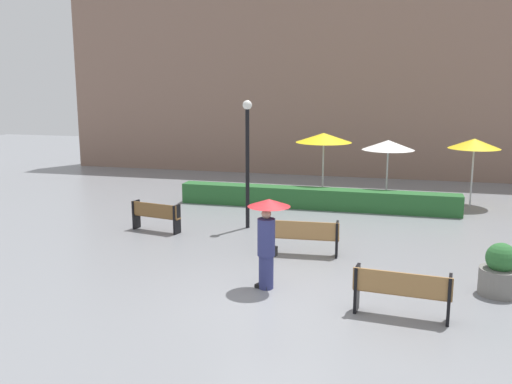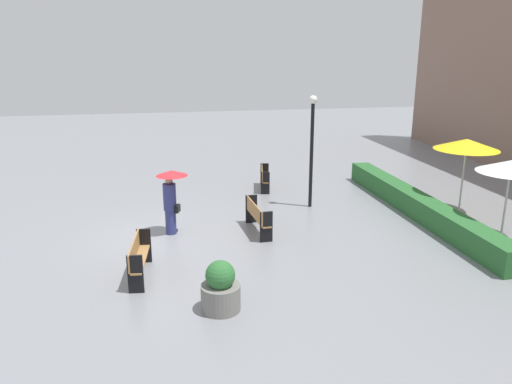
% 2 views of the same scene
% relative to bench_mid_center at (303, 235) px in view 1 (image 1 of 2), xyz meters
% --- Properties ---
extents(ground_plane, '(60.00, 60.00, 0.00)m').
position_rel_bench_mid_center_xyz_m(ground_plane, '(-0.15, -2.87, -0.54)').
color(ground_plane, gray).
extents(bench_mid_center, '(1.86, 0.48, 0.91)m').
position_rel_bench_mid_center_xyz_m(bench_mid_center, '(0.00, 0.00, 0.00)').
color(bench_mid_center, '#9E7242').
rests_on(bench_mid_center, ground).
extents(bench_near_right, '(1.84, 0.52, 0.92)m').
position_rel_bench_mid_center_xyz_m(bench_near_right, '(2.48, -3.43, 0.01)').
color(bench_near_right, '#9E7242').
rests_on(bench_near_right, ground).
extents(bench_far_left, '(1.61, 0.62, 0.87)m').
position_rel_bench_mid_center_xyz_m(bench_far_left, '(-4.67, 1.21, -0.02)').
color(bench_far_left, brown).
rests_on(bench_far_left, ground).
extents(pedestrian_with_umbrella, '(0.92, 0.92, 1.96)m').
position_rel_bench_mid_center_xyz_m(pedestrian_with_umbrella, '(-0.34, -2.52, 0.71)').
color(pedestrian_with_umbrella, navy).
rests_on(pedestrian_with_umbrella, ground).
extents(planter_pot, '(0.84, 0.84, 1.12)m').
position_rel_bench_mid_center_xyz_m(planter_pot, '(4.47, -1.68, -0.05)').
color(planter_pot, slate).
rests_on(planter_pot, ground).
extents(lamp_post, '(0.28, 0.28, 3.87)m').
position_rel_bench_mid_center_xyz_m(lamp_post, '(-2.12, 2.33, 1.84)').
color(lamp_post, black).
rests_on(lamp_post, ground).
extents(patio_umbrella_yellow, '(2.08, 2.08, 2.52)m').
position_rel_bench_mid_center_xyz_m(patio_umbrella_yellow, '(-0.50, 7.10, 1.81)').
color(patio_umbrella_yellow, silver).
rests_on(patio_umbrella_yellow, ground).
extents(patio_umbrella_white, '(1.88, 1.88, 2.33)m').
position_rel_bench_mid_center_xyz_m(patio_umbrella_white, '(1.86, 6.98, 1.61)').
color(patio_umbrella_white, silver).
rests_on(patio_umbrella_white, ground).
extents(patio_umbrella_yellow_far, '(1.80, 1.80, 2.42)m').
position_rel_bench_mid_center_xyz_m(patio_umbrella_yellow_far, '(4.82, 7.39, 1.70)').
color(patio_umbrella_yellow_far, silver).
rests_on(patio_umbrella_yellow_far, ground).
extents(hedge_strip, '(9.81, 0.70, 0.71)m').
position_rel_bench_mid_center_xyz_m(hedge_strip, '(-0.51, 5.53, -0.18)').
color(hedge_strip, '#28602D').
rests_on(hedge_strip, ground).
extents(building_facade, '(28.00, 1.20, 8.48)m').
position_rel_bench_mid_center_xyz_m(building_facade, '(-0.15, 13.13, 3.70)').
color(building_facade, '#846656').
rests_on(building_facade, ground).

